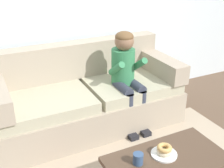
# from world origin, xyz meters

# --- Properties ---
(ground) EXTENTS (10.00, 10.00, 0.00)m
(ground) POSITION_xyz_m (0.00, 0.00, 0.00)
(ground) COLOR brown
(couch) EXTENTS (2.09, 0.90, 0.92)m
(couch) POSITION_xyz_m (-0.02, 0.85, 0.34)
(couch) COLOR tan
(couch) RESTS_ON ground
(coffee_table) EXTENTS (0.96, 0.52, 0.38)m
(coffee_table) POSITION_xyz_m (0.12, -0.48, 0.34)
(coffee_table) COLOR #4C3828
(coffee_table) RESTS_ON ground
(person_child) EXTENTS (0.34, 0.58, 1.10)m
(person_child) POSITION_xyz_m (0.37, 0.64, 0.67)
(person_child) COLOR #337A4C
(person_child) RESTS_ON ground
(plate) EXTENTS (0.21, 0.21, 0.01)m
(plate) POSITION_xyz_m (0.13, -0.43, 0.39)
(plate) COLOR white
(plate) RESTS_ON coffee_table
(donut) EXTENTS (0.17, 0.17, 0.04)m
(donut) POSITION_xyz_m (0.13, -0.43, 0.42)
(donut) COLOR beige
(donut) RESTS_ON plate
(donut_second) EXTENTS (0.17, 0.17, 0.04)m
(donut_second) POSITION_xyz_m (0.13, -0.43, 0.45)
(donut_second) COLOR tan
(donut_second) RESTS_ON donut
(mug) EXTENTS (0.08, 0.08, 0.09)m
(mug) POSITION_xyz_m (-0.11, -0.43, 0.43)
(mug) COLOR #334C72
(mug) RESTS_ON coffee_table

